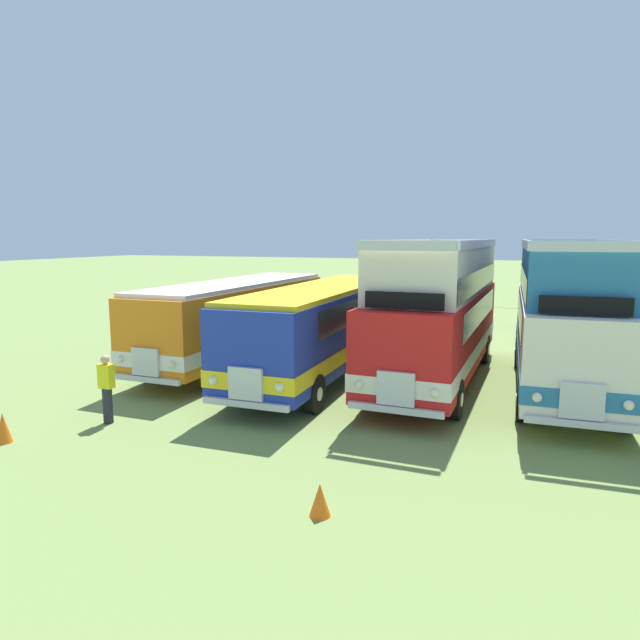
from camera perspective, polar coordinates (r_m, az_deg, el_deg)
name	(u,v)px	position (r m, az deg, el deg)	size (l,w,h in m)	color
ground_plane	(630,399)	(18.25, 29.42, -7.16)	(200.00, 200.00, 0.00)	#7A934C
bus_first_in_row	(238,315)	(20.64, -8.43, 0.55)	(2.68, 10.65, 2.99)	orange
bus_second_in_row	(327,322)	(18.60, 0.68, -0.22)	(2.69, 11.68, 2.99)	#1E339E
bus_third_in_row	(439,308)	(17.93, 12.20, 1.20)	(2.83, 10.55, 4.52)	red
bus_fourth_in_row	(565,314)	(17.86, 23.99, 0.61)	(2.82, 9.84, 4.52)	silver
cone_near_end	(320,500)	(9.61, -0.01, -18.08)	(0.36, 0.36, 0.57)	orange
cone_far_end	(3,428)	(14.52, -29.93, -9.63)	(0.36, 0.36, 0.69)	orange
marshal_person	(107,388)	(14.74, -21.18, -6.61)	(0.36, 0.24, 1.73)	#23232D
rope_fence_line	(589,316)	(30.60, 26.01, 0.39)	(31.88, 0.08, 1.05)	#8C704C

